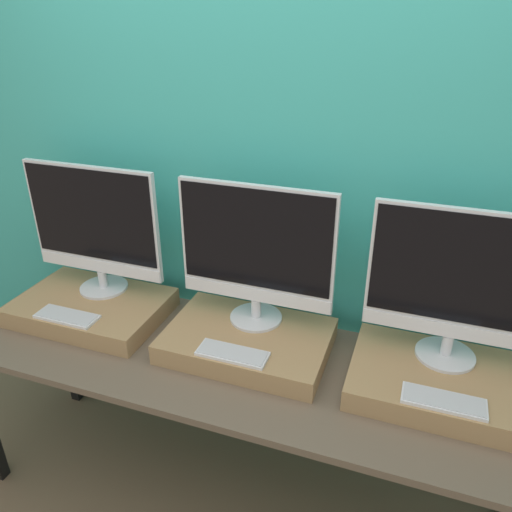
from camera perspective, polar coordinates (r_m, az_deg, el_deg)
wall_back at (r=2.08m, az=2.19°, el=6.53°), size 8.00×0.04×2.60m
workbench at (r=2.03m, az=-1.75°, el=-13.32°), size 2.37×0.69×0.77m
wooden_riser_left at (r=2.35m, az=-18.23°, el=-5.58°), size 0.64×0.44×0.08m
monitor_left at (r=2.26m, az=-18.00°, el=3.27°), size 0.62×0.21×0.58m
keyboard_left at (r=2.22m, az=-20.80°, el=-6.46°), size 0.27×0.10×0.01m
wooden_riser_center at (r=2.03m, az=-0.97°, el=-9.63°), size 0.64×0.44×0.08m
monitor_center at (r=1.92m, az=-0.02°, el=0.55°), size 0.62×0.21×0.58m
keyboard_center at (r=1.88m, az=-2.71°, el=-11.06°), size 0.27×0.10×0.01m
wooden_riser_right at (r=1.95m, az=20.50°, el=-13.35°), size 0.64×0.44×0.08m
monitor_right at (r=1.84m, az=22.27°, el=-2.87°), size 0.62×0.21×0.58m
keyboard_right at (r=1.79m, az=20.65°, el=-15.23°), size 0.27×0.10×0.01m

